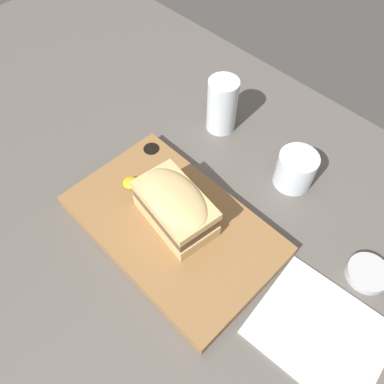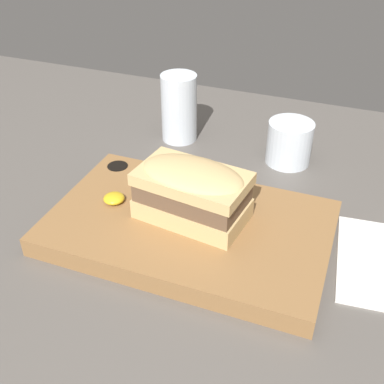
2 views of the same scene
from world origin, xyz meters
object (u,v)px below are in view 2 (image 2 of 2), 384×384
(serving_board, at_px, (189,226))
(water_glass, at_px, (179,112))
(wine_glass, at_px, (289,144))
(sandwich, at_px, (192,190))

(serving_board, height_order, water_glass, water_glass)
(water_glass, relative_size, wine_glass, 1.61)
(serving_board, relative_size, wine_glass, 4.97)
(sandwich, xyz_separation_m, wine_glass, (0.08, 0.23, -0.04))
(serving_board, relative_size, sandwich, 2.45)
(sandwich, relative_size, wine_glass, 2.03)
(water_glass, height_order, wine_glass, water_glass)
(sandwich, distance_m, wine_glass, 0.25)
(wine_glass, bearing_deg, serving_board, -109.79)
(serving_board, bearing_deg, wine_glass, 70.21)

